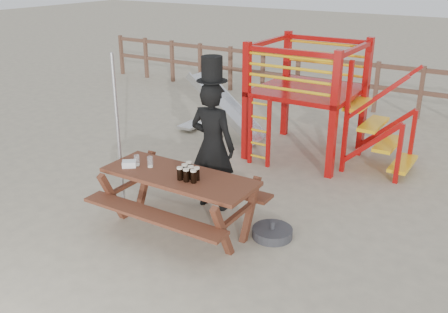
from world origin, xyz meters
TOP-DOWN VIEW (x-y plane):
  - ground at (0.00, 0.00)m, footprint 60.00×60.00m
  - back_fence at (0.00, 7.00)m, footprint 15.09×0.09m
  - playground_fort at (0.12, 3.58)m, footprint 4.71×1.84m
  - picnic_table at (-0.06, 0.10)m, footprint 2.06×1.43m
  - man_with_hat at (-0.06, 0.91)m, footprint 0.70×0.47m
  - metal_pole at (-1.25, 0.28)m, footprint 0.05×0.05m
  - parasol_base at (1.08, 0.57)m, footprint 0.53×0.53m
  - paper_bag at (-0.78, -0.04)m, footprint 0.23×0.22m
  - stout_pints at (0.13, 0.06)m, footprint 0.28×0.28m
  - empty_glasses at (-0.62, 0.08)m, footprint 0.26×0.13m

SIDE VIEW (x-z plane):
  - ground at x=0.00m, z-range 0.00..0.00m
  - parasol_base at x=1.08m, z-range -0.05..0.17m
  - picnic_table at x=-0.06m, z-range 0.10..0.90m
  - back_fence at x=0.00m, z-range 0.14..1.34m
  - paper_bag at x=-0.78m, z-range 0.80..0.88m
  - empty_glasses at x=-0.62m, z-range 0.79..0.94m
  - stout_pints at x=0.13m, z-range 0.80..0.97m
  - man_with_hat at x=-0.06m, z-range -0.11..2.08m
  - playground_fort at x=0.12m, z-range 0.02..2.12m
  - metal_pole at x=-1.25m, z-range 0.00..2.23m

